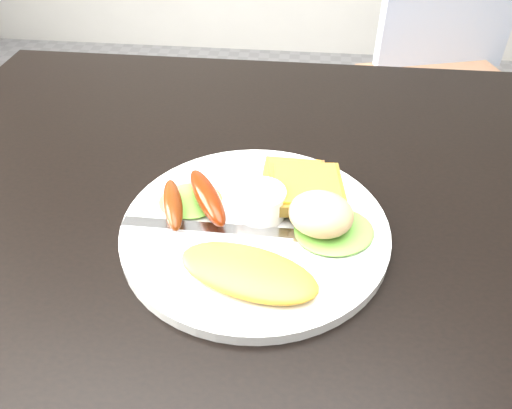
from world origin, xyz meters
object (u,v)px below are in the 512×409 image
at_px(person, 439,27).
at_px(plate, 255,229).
at_px(dining_table, 355,226).
at_px(dining_chair, 447,97).

bearing_deg(person, plate, 41.35).
relative_size(dining_table, dining_chair, 2.93).
bearing_deg(dining_table, plate, -158.23).
distance_m(dining_table, dining_chair, 0.99).
bearing_deg(plate, dining_chair, 64.60).
xyz_separation_m(dining_table, dining_chair, (0.33, 0.89, -0.28)).
xyz_separation_m(dining_chair, person, (-0.18, -0.44, 0.35)).
xyz_separation_m(dining_chair, plate, (-0.44, -0.94, 0.31)).
relative_size(dining_table, person, 0.75).
relative_size(dining_chair, person, 0.26).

